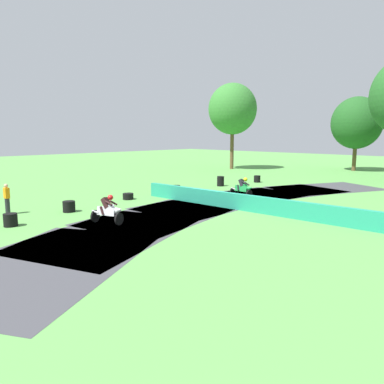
{
  "coord_description": "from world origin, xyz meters",
  "views": [
    {
      "loc": [
        14.94,
        -16.5,
        4.21
      ],
      "look_at": [
        0.11,
        -1.25,
        0.9
      ],
      "focal_mm": 34.92,
      "sensor_mm": 36.0,
      "label": 1
    }
  ],
  "objects": [
    {
      "name": "tree_behind_barrier",
      "position": [
        -13.27,
        19.45,
        7.15
      ],
      "size": [
        5.76,
        5.76,
        10.19
      ],
      "color": "brown",
      "rests_on": "ground"
    },
    {
      "name": "tire_stack_extra_a",
      "position": [
        -3.81,
        -6.86,
        0.3
      ],
      "size": [
        0.66,
        0.66,
        0.6
      ],
      "color": "black",
      "rests_on": "ground"
    },
    {
      "name": "motorcycle_lead_green",
      "position": [
        0.14,
        3.61,
        0.63
      ],
      "size": [
        1.69,
        0.87,
        1.43
      ],
      "color": "black",
      "rests_on": "ground"
    },
    {
      "name": "tire_stack_mid_a",
      "position": [
        -4.47,
        6.8,
        0.4
      ],
      "size": [
        0.57,
        0.57,
        0.8
      ],
      "color": "black",
      "rests_on": "ground"
    },
    {
      "name": "track_asphalt",
      "position": [
        1.25,
        0.05,
        0.0
      ],
      "size": [
        10.38,
        32.61,
        0.01
      ],
      "color": "#3D3D42",
      "rests_on": "ground"
    },
    {
      "name": "motorcycle_chase_white",
      "position": [
        0.05,
        -6.85,
        0.66
      ],
      "size": [
        1.68,
        1.12,
        1.42
      ],
      "color": "black",
      "rests_on": "ground"
    },
    {
      "name": "track_marshal",
      "position": [
        -5.59,
        -9.41,
        0.82
      ],
      "size": [
        0.34,
        0.24,
        1.63
      ],
      "color": "#232328",
      "rests_on": "ground"
    },
    {
      "name": "tire_stack_mid_b",
      "position": [
        -5.26,
        2.57,
        0.2
      ],
      "size": [
        0.58,
        0.58,
        0.4
      ],
      "color": "black",
      "rests_on": "ground"
    },
    {
      "name": "tire_stack_far",
      "position": [
        -4.73,
        -2.25,
        0.2
      ],
      "size": [
        0.69,
        0.69,
        0.4
      ],
      "color": "black",
      "rests_on": "ground"
    },
    {
      "name": "tire_stack_near",
      "position": [
        -3.68,
        10.88,
        0.3
      ],
      "size": [
        0.57,
        0.57,
        0.6
      ],
      "color": "black",
      "rests_on": "ground"
    },
    {
      "name": "tree_far_right",
      "position": [
        -1.68,
        27.47,
        5.45
      ],
      "size": [
        5.61,
        5.61,
        8.41
      ],
      "color": "brown",
      "rests_on": "ground"
    },
    {
      "name": "safety_barrier",
      "position": [
        5.37,
        0.23,
        0.45
      ],
      "size": [
        20.12,
        1.17,
        0.9
      ],
      "primitive_type": "cube",
      "rotation": [
        0.0,
        0.0,
        -1.53
      ],
      "color": "#239375",
      "rests_on": "ground"
    },
    {
      "name": "ground_plane",
      "position": [
        0.0,
        0.0,
        0.0
      ],
      "size": [
        120.0,
        120.0,
        0.0
      ],
      "primitive_type": "plane",
      "color": "#569947"
    },
    {
      "name": "tire_stack_extra_b",
      "position": [
        -2.75,
        -10.31,
        0.3
      ],
      "size": [
        0.62,
        0.62,
        0.6
      ],
      "color": "black",
      "rests_on": "ground"
    }
  ]
}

